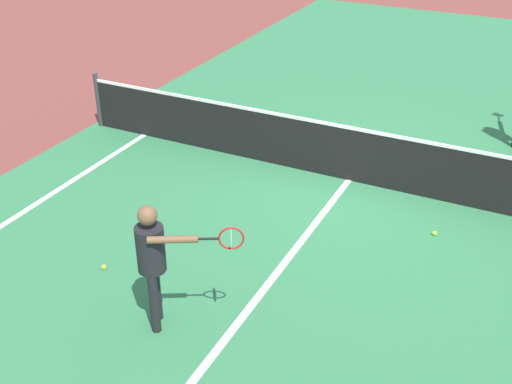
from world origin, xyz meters
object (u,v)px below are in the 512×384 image
(player_near, at_px, (154,255))
(tennis_ball_near_net, at_px, (435,233))
(net, at_px, (351,153))
(tennis_ball_mid_court, at_px, (104,267))

(player_near, distance_m, tennis_ball_near_net, 4.26)
(net, relative_size, tennis_ball_mid_court, 157.02)
(tennis_ball_mid_court, bearing_deg, player_near, -24.39)
(tennis_ball_mid_court, height_order, tennis_ball_near_net, same)
(tennis_ball_near_net, bearing_deg, net, 147.71)
(tennis_ball_mid_court, relative_size, tennis_ball_near_net, 1.00)
(net, xyz_separation_m, player_near, (-0.81, -4.38, 0.50))
(net, xyz_separation_m, tennis_ball_mid_court, (-2.09, -3.81, -0.46))
(net, distance_m, player_near, 4.49)
(net, distance_m, tennis_ball_mid_court, 4.37)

